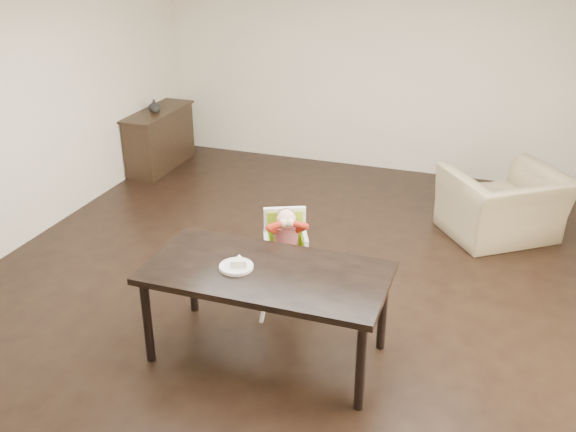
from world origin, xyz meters
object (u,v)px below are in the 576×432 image
at_px(high_chair, 286,238).
at_px(armchair, 505,194).
at_px(sideboard, 160,139).
at_px(dining_table, 266,279).

distance_m(high_chair, armchair, 2.66).
distance_m(armchair, sideboard, 4.53).
height_order(dining_table, armchair, armchair).
bearing_deg(sideboard, dining_table, -50.21).
distance_m(high_chair, sideboard, 3.90).
distance_m(dining_table, high_chair, 0.71).
xyz_separation_m(armchair, sideboard, (-4.48, 0.70, -0.09)).
height_order(high_chair, sideboard, high_chair).
distance_m(dining_table, armchair, 3.18).
bearing_deg(dining_table, sideboard, 129.79).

